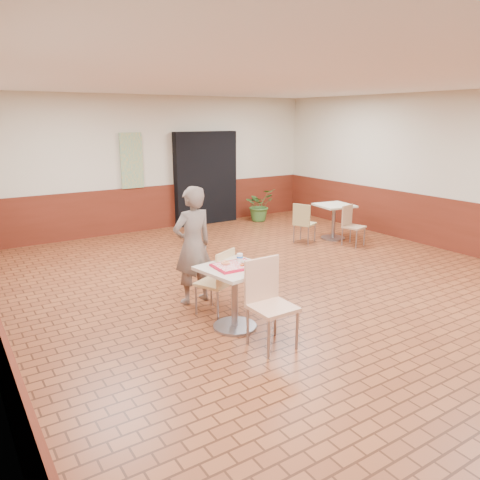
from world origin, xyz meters
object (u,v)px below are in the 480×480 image
paper_cup (240,257)px  chair_second_front (351,223)px  chair_main_back (219,279)px  chair_second_left (303,221)px  chair_main_front (268,298)px  second_table (334,216)px  serving_tray (235,266)px  customer (193,246)px  potted_plant (259,205)px  main_table (235,287)px  ring_donut (226,263)px  long_john_donut (246,263)px

paper_cup → chair_second_front: bearing=26.0°
chair_main_back → chair_second_left: 3.96m
chair_main_front → second_table: bearing=37.3°
paper_cup → serving_tray: bearing=-145.3°
customer → chair_second_front: 4.22m
chair_second_left → potted_plant: (0.48, 2.25, -0.06)m
main_table → paper_cup: paper_cup is taller
ring_donut → paper_cup: paper_cup is taller
chair_main_front → chair_main_back: (-0.03, 1.03, -0.07)m
customer → ring_donut: size_ratio=14.39×
chair_second_left → second_table: bearing=-120.6°
main_table → chair_second_front: bearing=26.3°
main_table → chair_second_left: size_ratio=0.95×
chair_main_back → ring_donut: bearing=46.7°
chair_second_front → chair_main_front: bearing=-161.0°
main_table → chair_main_front: (0.08, -0.57, 0.03)m
serving_tray → second_table: (4.12, 2.56, -0.30)m
serving_tray → potted_plant: size_ratio=0.62×
main_table → customer: size_ratio=0.48×
serving_tray → paper_cup: 0.17m
chair_main_front → serving_tray: bearing=97.8°
chair_main_front → serving_tray: size_ratio=2.02×
chair_second_left → long_john_donut: bearing=105.7°
paper_cup → potted_plant: paper_cup is taller
chair_main_front → long_john_donut: 0.56m
main_table → second_table: (4.12, 2.56, -0.03)m
second_table → potted_plant: (-0.29, 2.33, -0.10)m
paper_cup → chair_second_left: (3.22, 2.56, -0.40)m
serving_tray → long_john_donut: bearing=-37.1°
chair_main_back → customer: customer is taller
main_table → chair_main_front: 0.57m
main_table → ring_donut: ring_donut is taller
potted_plant → chair_second_left: bearing=-102.1°
chair_main_back → chair_second_left: (3.30, 2.18, -0.03)m
chair_main_back → long_john_donut: 0.65m
long_john_donut → chair_second_left: size_ratio=0.21×
chair_main_front → ring_donut: size_ratio=8.75×
chair_main_front → potted_plant: 6.62m
main_table → serving_tray: (0.00, 0.00, 0.27)m
paper_cup → second_table: (3.99, 2.47, -0.36)m
paper_cup → chair_main_front: bearing=-94.1°
long_john_donut → second_table: (4.01, 2.64, -0.34)m
chair_main_back → customer: (-0.08, 0.55, 0.33)m
serving_tray → long_john_donut: (0.10, -0.08, 0.04)m
ring_donut → potted_plant: size_ratio=0.14×
ring_donut → paper_cup: 0.21m
chair_second_front → potted_plant: bearing=80.5°
serving_tray → chair_second_front: bearing=26.3°
second_table → chair_second_left: (-0.77, 0.08, -0.04)m
main_table → customer: bearing=91.8°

